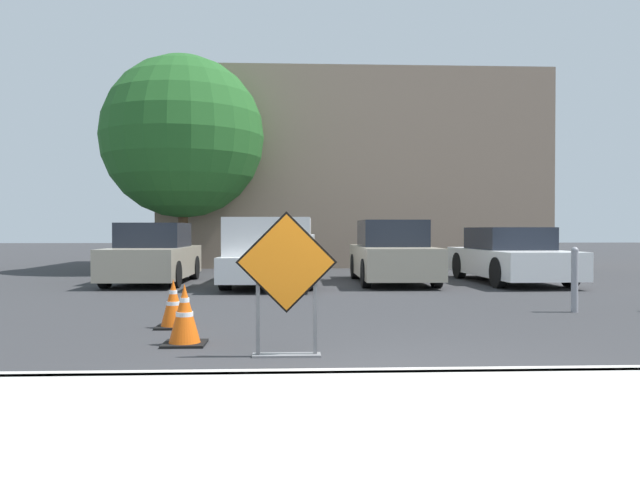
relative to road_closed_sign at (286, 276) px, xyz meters
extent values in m
plane|color=#333335|center=(1.00, 8.72, -0.85)|extent=(96.00, 96.00, 0.00)
cube|color=beige|center=(1.00, -2.82, -0.78)|extent=(24.18, 3.09, 0.14)
cube|color=beige|center=(1.00, -1.28, -0.78)|extent=(24.18, 0.20, 0.14)
cube|color=black|center=(0.00, 0.00, 0.14)|extent=(1.07, 0.02, 1.07)
cube|color=orange|center=(0.00, -0.02, 0.14)|extent=(1.01, 0.02, 1.01)
cube|color=slate|center=(0.00, 0.04, -0.84)|extent=(0.72, 0.20, 0.02)
cube|color=slate|center=(-0.30, 0.04, -0.36)|extent=(0.04, 0.04, 1.00)
cube|color=slate|center=(0.30, 0.04, -0.36)|extent=(0.04, 0.04, 1.00)
cube|color=black|center=(-1.19, 0.74, -0.84)|extent=(0.49, 0.49, 0.03)
cone|color=#EA590F|center=(-1.19, 0.74, -0.49)|extent=(0.36, 0.36, 0.68)
cylinder|color=white|center=(-1.19, 0.74, -0.34)|extent=(0.11, 0.11, 0.06)
cylinder|color=white|center=(-1.19, 0.74, -0.50)|extent=(0.20, 0.20, 0.06)
cube|color=black|center=(-1.56, 2.01, -0.84)|extent=(0.45, 0.45, 0.03)
cone|color=#EA590F|center=(-1.56, 2.01, -0.51)|extent=(0.33, 0.33, 0.63)
cylinder|color=white|center=(-1.56, 2.01, -0.37)|extent=(0.11, 0.11, 0.06)
cylinder|color=white|center=(-1.56, 2.01, -0.52)|extent=(0.19, 0.19, 0.06)
cube|color=#A39984|center=(-3.39, 9.15, -0.32)|extent=(1.81, 4.06, 0.73)
cube|color=#1E232D|center=(-3.39, 9.25, 0.35)|extent=(1.56, 1.88, 0.61)
cylinder|color=black|center=(-2.62, 7.88, -0.54)|extent=(0.21, 0.63, 0.63)
cylinder|color=black|center=(-4.22, 7.91, -0.54)|extent=(0.21, 0.63, 0.63)
cylinder|color=black|center=(-2.57, 10.38, -0.54)|extent=(0.21, 0.63, 0.63)
cylinder|color=black|center=(-4.17, 10.41, -0.54)|extent=(0.21, 0.63, 0.63)
cube|color=silver|center=(-0.41, 8.81, -0.37)|extent=(2.24, 5.30, 0.55)
cube|color=silver|center=(-0.45, 7.64, 0.33)|extent=(1.96, 2.16, 0.85)
cube|color=silver|center=(-0.32, 11.06, 0.13)|extent=(1.94, 0.18, 0.45)
cube|color=silver|center=(0.60, 9.82, 0.13)|extent=(0.20, 2.51, 0.45)
cube|color=silver|center=(-1.33, 9.89, 0.13)|extent=(0.20, 2.51, 0.45)
cylinder|color=black|center=(0.47, 7.21, -0.48)|extent=(0.27, 0.76, 0.75)
cylinder|color=black|center=(-1.40, 7.28, -0.48)|extent=(0.27, 0.76, 0.75)
cylinder|color=black|center=(0.59, 10.34, -0.48)|extent=(0.27, 0.76, 0.75)
cylinder|color=black|center=(-1.28, 10.41, -0.48)|extent=(0.27, 0.76, 0.75)
cube|color=#A39984|center=(2.58, 8.99, -0.30)|extent=(1.80, 4.31, 0.73)
cube|color=#1E232D|center=(2.58, 9.10, 0.39)|extent=(1.57, 1.99, 0.66)
cylinder|color=black|center=(3.39, 7.65, -0.52)|extent=(0.20, 0.67, 0.67)
cylinder|color=black|center=(1.76, 7.67, -0.52)|extent=(0.20, 0.67, 0.67)
cylinder|color=black|center=(3.41, 10.32, -0.52)|extent=(0.20, 0.67, 0.67)
cylinder|color=black|center=(1.78, 10.33, -0.52)|extent=(0.20, 0.67, 0.67)
cube|color=white|center=(5.57, 8.95, -0.34)|extent=(2.05, 4.71, 0.65)
cube|color=#1E232D|center=(5.57, 9.07, 0.26)|extent=(1.72, 2.20, 0.55)
cylinder|color=black|center=(6.49, 7.55, -0.50)|extent=(0.23, 0.72, 0.71)
cylinder|color=black|center=(4.78, 7.48, -0.50)|extent=(0.23, 0.72, 0.71)
cylinder|color=black|center=(6.36, 10.42, -0.50)|extent=(0.23, 0.72, 0.71)
cylinder|color=black|center=(4.66, 10.35, -0.50)|extent=(0.23, 0.72, 0.71)
cylinder|color=gray|center=(4.63, 3.34, -0.35)|extent=(0.11, 0.11, 1.00)
sphere|color=gray|center=(4.63, 3.34, 0.15)|extent=(0.12, 0.12, 0.12)
cube|color=gray|center=(2.33, 17.41, 2.66)|extent=(13.88, 5.00, 7.03)
cylinder|color=#513823|center=(-3.46, 13.86, 0.33)|extent=(0.32, 0.32, 2.38)
sphere|color=#235B23|center=(-3.46, 13.86, 3.48)|extent=(5.23, 5.23, 5.23)
camera|label=1|loc=(0.05, -6.53, 0.48)|focal=35.00mm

